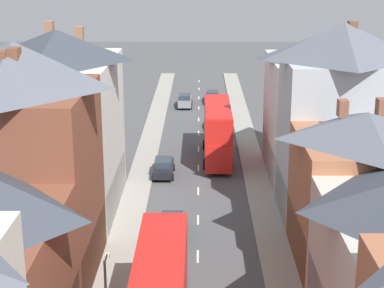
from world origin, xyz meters
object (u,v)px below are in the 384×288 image
Objects in this scene: car_parked_left_b at (172,225)px; car_parked_right_a at (163,167)px; car_mid_black at (185,100)px; car_near_blue at (215,122)px; double_decker_bus_lead at (217,131)px; car_parked_left_a at (212,97)px.

car_parked_right_a is at bearing 95.85° from car_parked_left_b.
car_mid_black is 39.41m from car_parked_left_b.
car_near_blue is 0.95× the size of car_parked_right_a.
double_decker_bus_lead reaches higher than car_parked_left_a.
double_decker_bus_lead is 17.90m from car_parked_left_b.
double_decker_bus_lead is at bearing 44.11° from car_parked_right_a.
car_near_blue is at bearing 89.95° from double_decker_bus_lead.
car_mid_black is at bearing 108.55° from car_near_blue.
car_parked_left_b is (-3.60, -28.68, -0.00)m from car_near_blue.
car_parked_left_b reaches higher than car_parked_right_a.
car_parked_left_b is at bearing -84.15° from car_parked_right_a.
car_near_blue is 0.92× the size of car_mid_black.
car_mid_black is 1.16× the size of car_parked_left_b.
car_near_blue is 16.73m from car_parked_right_a.
car_near_blue is at bearing 82.85° from car_parked_left_b.
double_decker_bus_lead is 2.52× the size of car_parked_right_a.
car_parked_right_a is at bearing -92.78° from car_mid_black.
car_mid_black reaches higher than car_parked_left_b.
car_near_blue is at bearing -71.45° from car_mid_black.
car_parked_left_a is 29.64m from car_parked_right_a.
car_parked_left_a is at bearing 85.09° from car_parked_left_b.
car_parked_left_a is at bearing 80.49° from car_parked_right_a.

